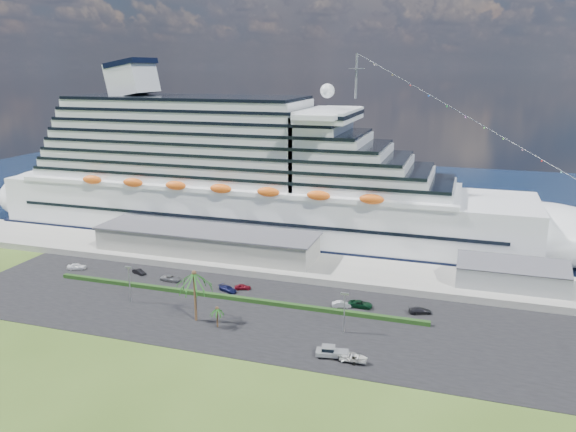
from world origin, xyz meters
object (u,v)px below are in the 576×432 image
(pickup_truck, at_px, (332,352))
(boat_trailer, at_px, (353,357))
(parked_car_3, at_px, (228,289))
(cruise_ship, at_px, (250,182))

(pickup_truck, xyz_separation_m, boat_trailer, (4.00, -0.67, -0.01))
(parked_car_3, bearing_deg, cruise_ship, 36.19)
(cruise_ship, height_order, parked_car_3, cruise_ship)
(parked_car_3, relative_size, pickup_truck, 0.75)
(cruise_ship, height_order, boat_trailer, cruise_ship)
(parked_car_3, height_order, boat_trailer, boat_trailer)
(cruise_ship, bearing_deg, boat_trailer, -55.79)
(parked_car_3, relative_size, boat_trailer, 0.78)
(parked_car_3, bearing_deg, pickup_truck, -105.20)
(pickup_truck, bearing_deg, boat_trailer, -9.48)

